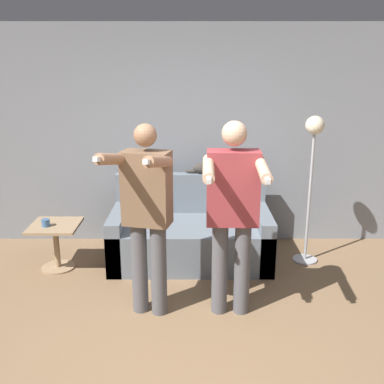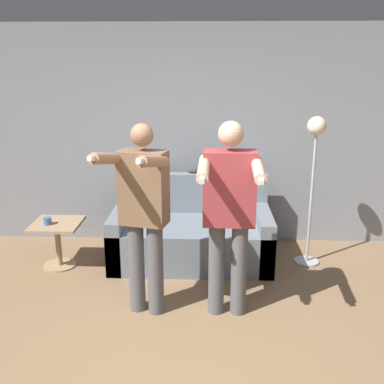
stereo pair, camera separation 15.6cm
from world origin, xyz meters
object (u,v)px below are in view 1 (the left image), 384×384
object	(u,v)px
cat	(208,167)
side_table	(55,237)
person_left	(146,210)
couch	(190,235)
floor_lamp	(312,155)
cup	(45,223)
person_right	(232,207)

from	to	relation	value
cat	side_table	distance (m)	1.87
person_left	cat	distance (m)	1.61
couch	side_table	bearing A→B (deg)	-170.79
floor_lamp	cup	world-z (taller)	floor_lamp
couch	cup	world-z (taller)	couch
couch	floor_lamp	xyz separation A→B (m)	(1.30, -0.05, 0.93)
cat	floor_lamp	xyz separation A→B (m)	(1.09, -0.41, 0.23)
cup	person_left	bearing A→B (deg)	-36.42
person_right	cat	world-z (taller)	person_right
couch	floor_lamp	size ratio (longest dim) A/B	1.07
person_right	cat	size ratio (longest dim) A/B	3.84
person_left	side_table	bearing A→B (deg)	153.57
person_right	cup	distance (m)	2.11
cat	cup	xyz separation A→B (m)	(-1.73, -0.65, -0.45)
person_left	person_right	xyz separation A→B (m)	(0.72, 0.00, 0.02)
couch	cat	xyz separation A→B (m)	(0.21, 0.36, 0.71)
cat	side_table	bearing A→B (deg)	-160.30
couch	person_left	distance (m)	1.38
person_left	floor_lamp	xyz separation A→B (m)	(1.66, 1.09, 0.25)
cup	couch	bearing A→B (deg)	10.70
couch	cup	xyz separation A→B (m)	(-1.52, -0.29, 0.25)
person_left	cup	world-z (taller)	person_left
floor_lamp	cup	distance (m)	2.91
person_left	floor_lamp	world-z (taller)	person_left
side_table	cat	bearing A→B (deg)	19.70
floor_lamp	cat	bearing A→B (deg)	159.51
cat	side_table	size ratio (longest dim) A/B	0.88
person_right	floor_lamp	distance (m)	1.46
cup	side_table	bearing A→B (deg)	35.41
floor_lamp	side_table	bearing A→B (deg)	-176.08
floor_lamp	side_table	distance (m)	2.88
cat	person_right	bearing A→B (deg)	-84.41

